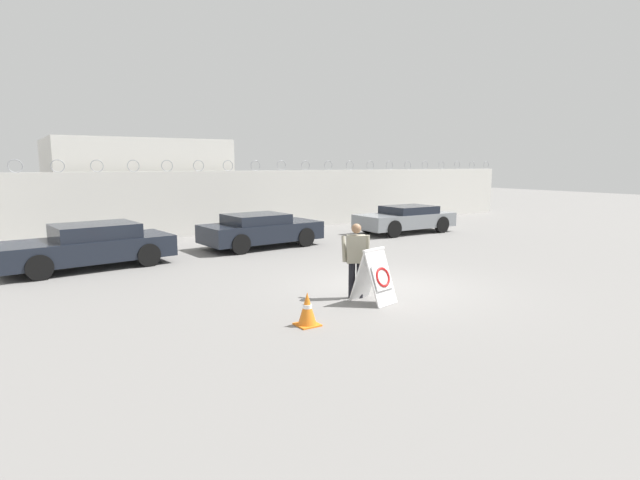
# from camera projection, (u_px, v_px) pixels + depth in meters

# --- Properties ---
(ground_plane) EXTENTS (90.00, 90.00, 0.00)m
(ground_plane) POSITION_uv_depth(u_px,v_px,m) (386.00, 287.00, 12.25)
(ground_plane) COLOR gray
(perimeter_wall) EXTENTS (36.00, 0.30, 3.14)m
(perimeter_wall) POSITION_uv_depth(u_px,v_px,m) (215.00, 202.00, 21.25)
(perimeter_wall) COLOR silver
(perimeter_wall) RESTS_ON ground_plane
(building_block) EXTENTS (7.38, 5.96, 4.07)m
(building_block) POSITION_uv_depth(u_px,v_px,m) (136.00, 184.00, 23.35)
(building_block) COLOR silver
(building_block) RESTS_ON ground_plane
(barricade_sign) EXTENTS (0.80, 0.96, 1.19)m
(barricade_sign) POSITION_uv_depth(u_px,v_px,m) (375.00, 276.00, 10.77)
(barricade_sign) COLOR white
(barricade_sign) RESTS_ON ground_plane
(security_guard) EXTENTS (0.57, 0.58, 1.68)m
(security_guard) POSITION_uv_depth(u_px,v_px,m) (356.00, 257.00, 11.10)
(security_guard) COLOR black
(security_guard) RESTS_ON ground_plane
(traffic_cone_near) EXTENTS (0.41, 0.41, 0.64)m
(traffic_cone_near) POSITION_uv_depth(u_px,v_px,m) (307.00, 309.00, 9.26)
(traffic_cone_near) COLOR orange
(traffic_cone_near) RESTS_ON ground_plane
(parked_car_front_coupe) EXTENTS (4.76, 2.37, 1.27)m
(parked_car_front_coupe) POSITION_uv_depth(u_px,v_px,m) (89.00, 246.00, 14.42)
(parked_car_front_coupe) COLOR black
(parked_car_front_coupe) RESTS_ON ground_plane
(parked_car_rear_sedan) EXTENTS (4.37, 2.17, 1.21)m
(parked_car_rear_sedan) POSITION_uv_depth(u_px,v_px,m) (260.00, 230.00, 17.96)
(parked_car_rear_sedan) COLOR black
(parked_car_rear_sedan) RESTS_ON ground_plane
(parked_car_far_side) EXTENTS (4.46, 1.97, 1.17)m
(parked_car_far_side) POSITION_uv_depth(u_px,v_px,m) (406.00, 219.00, 21.73)
(parked_car_far_side) COLOR black
(parked_car_far_side) RESTS_ON ground_plane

